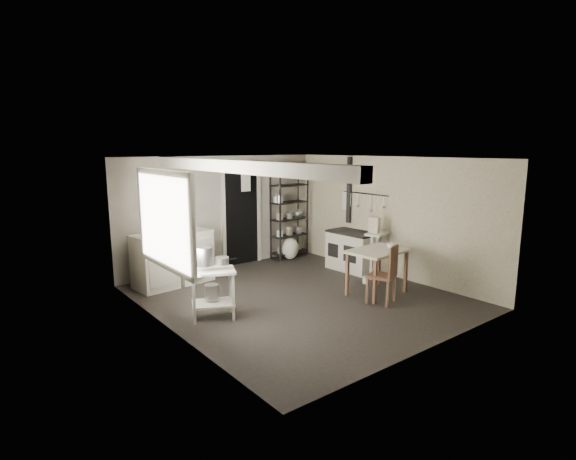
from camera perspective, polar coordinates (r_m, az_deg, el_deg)
floor at (r=7.59m, az=1.41°, el=-8.52°), size 5.00×5.00×0.00m
ceiling at (r=7.18m, az=1.49°, el=9.11°), size 5.00×5.00×0.00m
wall_back at (r=9.34m, az=-8.36°, el=2.24°), size 4.50×0.02×2.30m
wall_front at (r=5.64m, az=17.84°, el=-3.58°), size 4.50×0.02×2.30m
wall_left at (r=6.15m, az=-14.97°, el=-2.30°), size 0.02×5.00×2.30m
wall_right at (r=8.88m, az=12.73°, el=1.67°), size 0.02×5.00×2.30m
window at (r=6.28m, az=-15.59°, el=1.19°), size 0.12×1.76×1.28m
doorway at (r=9.56m, az=-5.90°, el=1.58°), size 0.96×0.10×2.08m
ceiling_beam at (r=6.49m, az=-6.79°, el=8.01°), size 0.18×5.00×0.18m
wallpaper_panel at (r=8.88m, az=12.69°, el=1.66°), size 0.01×5.00×2.30m
utensil_rail at (r=9.18m, az=9.69°, el=4.57°), size 0.06×1.20×0.44m
prep_table at (r=6.67m, az=-9.52°, el=-7.76°), size 0.77×0.68×0.73m
stockpot at (r=6.51m, az=-10.55°, el=-3.30°), size 0.31×0.31×0.27m
saucepan at (r=6.58m, az=-8.38°, el=-3.90°), size 0.21×0.21×0.11m
bucket at (r=6.72m, az=-9.65°, el=-7.76°), size 0.26×0.26×0.22m
base_cabinets at (r=8.42m, az=-14.37°, el=-3.67°), size 1.53×0.79×0.96m
mixing_bowl at (r=8.27m, az=-13.46°, el=-0.40°), size 0.35×0.35×0.06m
counter_cup at (r=8.09m, az=-16.31°, el=-0.67°), size 0.13×0.13×0.09m
shelf_rack at (r=10.10m, az=0.17°, el=1.82°), size 0.93×0.45×1.90m
shelf_jar at (r=9.85m, az=-1.56°, el=4.03°), size 0.10×0.10×0.18m
storage_box_a at (r=9.90m, az=-0.94°, el=7.81°), size 0.39×0.35×0.24m
storage_box_b at (r=10.19m, az=1.05°, el=7.77°), size 0.34×0.32×0.19m
stove at (r=9.18m, az=8.18°, el=-2.41°), size 0.60×1.04×0.80m
stovepipe at (r=9.47m, az=7.77°, el=5.05°), size 0.13×0.13×1.34m
side_ledge at (r=8.81m, az=11.22°, el=-3.13°), size 0.64×0.47×0.87m
oats_box at (r=8.65m, az=10.93°, el=0.57°), size 0.16×0.22×0.29m
work_table at (r=7.80m, az=11.22°, el=-5.27°), size 1.07×0.79×0.77m
table_cup at (r=7.82m, az=12.79°, el=-2.05°), size 0.12×0.12×0.10m
chair at (r=7.35m, az=11.77°, el=-5.43°), size 0.52×0.53×0.95m
flour_sack at (r=10.04m, az=0.28°, el=-2.36°), size 0.47×0.42×0.48m
floor_crock at (r=8.42m, az=9.84°, el=-6.21°), size 0.12×0.12×0.14m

